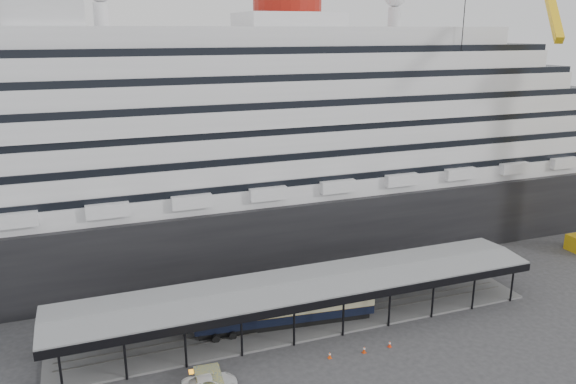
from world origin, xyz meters
name	(u,v)px	position (x,y,z in m)	size (l,w,h in m)	color
ground	(322,344)	(0.00, 0.00, 0.00)	(200.00, 200.00, 0.00)	#323234
cruise_ship	(238,128)	(0.05, 32.00, 18.35)	(130.00, 30.00, 43.90)	black
platform_canopy	(305,304)	(0.00, 5.00, 2.36)	(56.00, 9.18, 5.30)	slate
port_truck	(210,383)	(-13.08, -3.55, 0.72)	(2.38, 5.17, 1.44)	white
pullman_carriage	(285,306)	(-2.40, 5.00, 2.48)	(20.82, 4.81, 20.28)	black
traffic_cone_left	(330,355)	(-0.35, -2.68, 0.36)	(0.38, 0.38, 0.73)	#E8480C
traffic_cone_mid	(364,349)	(3.44, -3.04, 0.38)	(0.47, 0.47, 0.77)	red
traffic_cone_right	(390,344)	(6.52, -3.01, 0.36)	(0.48, 0.48, 0.72)	red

